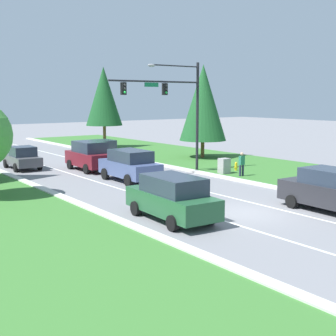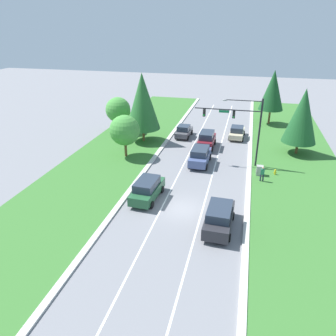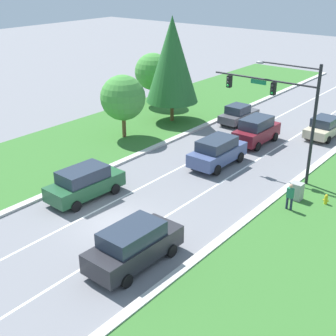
{
  "view_description": "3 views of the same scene",
  "coord_description": "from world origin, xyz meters",
  "px_view_note": "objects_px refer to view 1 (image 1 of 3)",
  "views": [
    {
      "loc": [
        -15.45,
        -14.95,
        5.31
      ],
      "look_at": [
        -0.48,
        5.55,
        1.49
      ],
      "focal_mm": 50.0,
      "sensor_mm": 36.0,
      "label": 1
    },
    {
      "loc": [
        4.78,
        -24.63,
        15.25
      ],
      "look_at": [
        -2.61,
        5.44,
        1.34
      ],
      "focal_mm": 35.0,
      "sensor_mm": 36.0,
      "label": 2
    },
    {
      "loc": [
        16.37,
        -15.84,
        13.14
      ],
      "look_at": [
        0.45,
        4.19,
        1.99
      ],
      "focal_mm": 50.0,
      "sensor_mm": 36.0,
      "label": 3
    }
  ],
  "objects_px": {
    "champagne_sedan": "(102,150)",
    "pedestrian": "(242,163)",
    "traffic_signal_mast": "(174,100)",
    "charcoal_suv": "(333,190)",
    "burgundy_suv": "(90,156)",
    "conifer_near_right_tree": "(104,96)",
    "fire_hydrant": "(236,167)",
    "graphite_sedan": "(22,158)",
    "utility_cabinet": "(224,166)",
    "conifer_far_right_tree": "(203,103)",
    "forest_suv": "(172,197)",
    "slate_blue_suv": "(130,165)"
  },
  "relations": [
    {
      "from": "burgundy_suv",
      "to": "conifer_near_right_tree",
      "type": "xyz_separation_m",
      "value": [
        8.33,
        13.06,
        4.37
      ]
    },
    {
      "from": "forest_suv",
      "to": "conifer_far_right_tree",
      "type": "height_order",
      "value": "conifer_far_right_tree"
    },
    {
      "from": "graphite_sedan",
      "to": "champagne_sedan",
      "type": "xyz_separation_m",
      "value": [
        7.44,
        1.35,
        -0.0
      ]
    },
    {
      "from": "fire_hydrant",
      "to": "conifer_near_right_tree",
      "type": "distance_m",
      "value": 20.45
    },
    {
      "from": "graphite_sedan",
      "to": "champagne_sedan",
      "type": "relative_size",
      "value": 0.9
    },
    {
      "from": "pedestrian",
      "to": "graphite_sedan",
      "type": "bearing_deg",
      "value": -49.32
    },
    {
      "from": "traffic_signal_mast",
      "to": "burgundy_suv",
      "type": "relative_size",
      "value": 1.69
    },
    {
      "from": "charcoal_suv",
      "to": "graphite_sedan",
      "type": "relative_size",
      "value": 1.2
    },
    {
      "from": "fire_hydrant",
      "to": "graphite_sedan",
      "type": "bearing_deg",
      "value": 139.51
    },
    {
      "from": "graphite_sedan",
      "to": "burgundy_suv",
      "type": "relative_size",
      "value": 0.92
    },
    {
      "from": "traffic_signal_mast",
      "to": "champagne_sedan",
      "type": "height_order",
      "value": "traffic_signal_mast"
    },
    {
      "from": "slate_blue_suv",
      "to": "fire_hydrant",
      "type": "bearing_deg",
      "value": -6.45
    },
    {
      "from": "graphite_sedan",
      "to": "pedestrian",
      "type": "bearing_deg",
      "value": -47.25
    },
    {
      "from": "utility_cabinet",
      "to": "conifer_near_right_tree",
      "type": "distance_m",
      "value": 20.95
    },
    {
      "from": "burgundy_suv",
      "to": "traffic_signal_mast",
      "type": "bearing_deg",
      "value": -47.74
    },
    {
      "from": "traffic_signal_mast",
      "to": "charcoal_suv",
      "type": "relative_size",
      "value": 1.54
    },
    {
      "from": "forest_suv",
      "to": "conifer_near_right_tree",
      "type": "bearing_deg",
      "value": 70.26
    },
    {
      "from": "traffic_signal_mast",
      "to": "slate_blue_suv",
      "type": "bearing_deg",
      "value": -168.03
    },
    {
      "from": "slate_blue_suv",
      "to": "forest_suv",
      "type": "bearing_deg",
      "value": -110.0
    },
    {
      "from": "traffic_signal_mast",
      "to": "graphite_sedan",
      "type": "relative_size",
      "value": 1.84
    },
    {
      "from": "graphite_sedan",
      "to": "conifer_near_right_tree",
      "type": "height_order",
      "value": "conifer_near_right_tree"
    },
    {
      "from": "utility_cabinet",
      "to": "burgundy_suv",
      "type": "bearing_deg",
      "value": 132.85
    },
    {
      "from": "charcoal_suv",
      "to": "utility_cabinet",
      "type": "distance_m",
      "value": 11.45
    },
    {
      "from": "traffic_signal_mast",
      "to": "graphite_sedan",
      "type": "height_order",
      "value": "traffic_signal_mast"
    },
    {
      "from": "forest_suv",
      "to": "slate_blue_suv",
      "type": "bearing_deg",
      "value": 72.42
    },
    {
      "from": "fire_hydrant",
      "to": "traffic_signal_mast",
      "type": "bearing_deg",
      "value": 154.68
    },
    {
      "from": "pedestrian",
      "to": "utility_cabinet",
      "type": "bearing_deg",
      "value": -81.75
    },
    {
      "from": "champagne_sedan",
      "to": "pedestrian",
      "type": "xyz_separation_m",
      "value": [
        3.26,
        -13.7,
        0.1
      ]
    },
    {
      "from": "traffic_signal_mast",
      "to": "conifer_far_right_tree",
      "type": "relative_size",
      "value": 0.95
    },
    {
      "from": "graphite_sedan",
      "to": "conifer_near_right_tree",
      "type": "relative_size",
      "value": 0.5
    },
    {
      "from": "fire_hydrant",
      "to": "conifer_far_right_tree",
      "type": "bearing_deg",
      "value": 67.97
    },
    {
      "from": "traffic_signal_mast",
      "to": "fire_hydrant",
      "type": "bearing_deg",
      "value": -25.32
    },
    {
      "from": "champagne_sedan",
      "to": "burgundy_suv",
      "type": "relative_size",
      "value": 1.02
    },
    {
      "from": "graphite_sedan",
      "to": "conifer_near_right_tree",
      "type": "bearing_deg",
      "value": 39.78
    },
    {
      "from": "burgundy_suv",
      "to": "conifer_far_right_tree",
      "type": "xyz_separation_m",
      "value": [
        11.28,
        0.46,
        3.78
      ]
    },
    {
      "from": "traffic_signal_mast",
      "to": "utility_cabinet",
      "type": "height_order",
      "value": "traffic_signal_mast"
    },
    {
      "from": "traffic_signal_mast",
      "to": "burgundy_suv",
      "type": "height_order",
      "value": "traffic_signal_mast"
    },
    {
      "from": "graphite_sedan",
      "to": "fire_hydrant",
      "type": "distance_m",
      "value": 15.96
    },
    {
      "from": "conifer_far_right_tree",
      "to": "utility_cabinet",
      "type": "bearing_deg",
      "value": -120.63
    },
    {
      "from": "graphite_sedan",
      "to": "conifer_far_right_tree",
      "type": "relative_size",
      "value": 0.52
    },
    {
      "from": "forest_suv",
      "to": "slate_blue_suv",
      "type": "relative_size",
      "value": 1.03
    },
    {
      "from": "forest_suv",
      "to": "champagne_sedan",
      "type": "relative_size",
      "value": 1.06
    },
    {
      "from": "pedestrian",
      "to": "conifer_far_right_tree",
      "type": "distance_m",
      "value": 10.89
    },
    {
      "from": "forest_suv",
      "to": "traffic_signal_mast",
      "type": "bearing_deg",
      "value": 55.93
    },
    {
      "from": "slate_blue_suv",
      "to": "burgundy_suv",
      "type": "bearing_deg",
      "value": 90.72
    },
    {
      "from": "burgundy_suv",
      "to": "conifer_near_right_tree",
      "type": "distance_m",
      "value": 16.1
    },
    {
      "from": "slate_blue_suv",
      "to": "pedestrian",
      "type": "bearing_deg",
      "value": -22.93
    },
    {
      "from": "champagne_sedan",
      "to": "utility_cabinet",
      "type": "xyz_separation_m",
      "value": [
        3.04,
        -12.21,
        -0.27
      ]
    },
    {
      "from": "slate_blue_suv",
      "to": "graphite_sedan",
      "type": "distance_m",
      "value": 10.02
    },
    {
      "from": "slate_blue_suv",
      "to": "utility_cabinet",
      "type": "relative_size",
      "value": 4.24
    }
  ]
}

